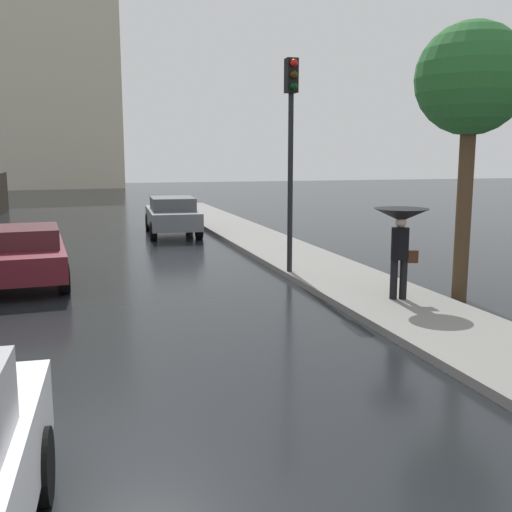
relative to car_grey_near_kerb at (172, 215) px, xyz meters
name	(u,v)px	position (x,y,z in m)	size (l,w,h in m)	color
car_grey_near_kerb	(172,215)	(0.00, 0.00, 0.00)	(1.94, 4.19, 1.36)	slate
car_maroon_far_ahead	(22,254)	(-4.44, -7.49, -0.04)	(2.04, 3.98, 1.29)	maroon
pedestrian_with_umbrella_near	(401,226)	(2.57, -11.60, 0.82)	(1.03, 1.03, 1.72)	black
traffic_light	(291,128)	(1.50, -8.45, 2.73)	(0.26, 0.39, 4.83)	black
street_tree_near	(471,83)	(3.98, -11.49, 3.46)	(2.10, 2.10, 5.30)	#4C3823
distant_tower	(47,71)	(-5.41, 34.85, 9.31)	(12.07, 8.00, 22.85)	beige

